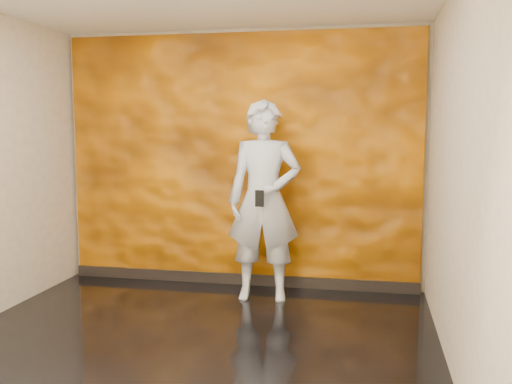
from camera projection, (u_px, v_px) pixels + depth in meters
name	position (u px, v px, depth m)	size (l,w,h in m)	color
room	(182.00, 173.00, 4.34)	(4.02, 4.02, 2.81)	black
feature_wall	(240.00, 161.00, 6.25)	(3.90, 0.06, 2.75)	orange
baseboard	(240.00, 279.00, 6.36)	(3.90, 0.04, 0.12)	black
man	(264.00, 201.00, 5.75)	(0.74, 0.48, 2.02)	#A7ABB8
phone	(260.00, 198.00, 5.43)	(0.09, 0.02, 0.16)	black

